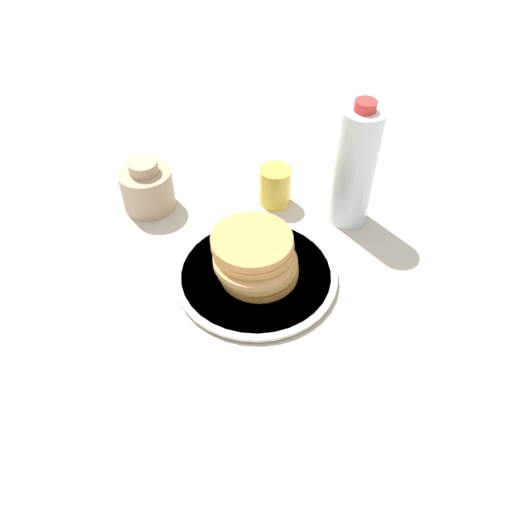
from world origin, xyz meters
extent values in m
plane|color=#BCB7AD|center=(0.00, 0.00, 0.00)|extent=(4.00, 4.00, 0.00)
cylinder|color=silver|center=(-0.02, 0.03, 0.01)|extent=(0.27, 0.27, 0.01)
cylinder|color=silver|center=(-0.02, 0.03, 0.01)|extent=(0.29, 0.29, 0.01)
cylinder|color=#B57C3A|center=(-0.03, 0.02, 0.02)|extent=(0.14, 0.14, 0.01)
cylinder|color=tan|center=(-0.02, 0.03, 0.03)|extent=(0.14, 0.14, 0.01)
cylinder|color=tan|center=(-0.03, 0.03, 0.04)|extent=(0.14, 0.14, 0.01)
cylinder|color=tan|center=(-0.03, 0.03, 0.06)|extent=(0.14, 0.14, 0.01)
cylinder|color=tan|center=(-0.02, 0.03, 0.07)|extent=(0.14, 0.14, 0.02)
cylinder|color=tan|center=(-0.02, 0.03, 0.09)|extent=(0.14, 0.14, 0.02)
cylinder|color=yellow|center=(0.18, -0.06, 0.04)|extent=(0.07, 0.07, 0.08)
cylinder|color=tan|center=(0.22, 0.20, 0.04)|extent=(0.11, 0.11, 0.09)
cylinder|color=tan|center=(0.22, 0.20, 0.10)|extent=(0.06, 0.06, 0.02)
cylinder|color=silver|center=(0.10, -0.19, 0.12)|extent=(0.08, 0.08, 0.24)
cylinder|color=red|center=(0.10, -0.19, 0.25)|extent=(0.04, 0.04, 0.02)
camera|label=1|loc=(-0.62, 0.16, 0.67)|focal=35.00mm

